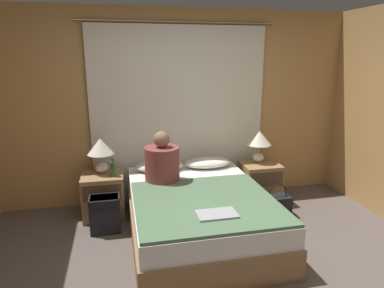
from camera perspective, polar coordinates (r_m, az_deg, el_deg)
ground_plane at (r=3.20m, az=4.93°, el=-22.28°), size 16.00×16.00×0.00m
wall_back at (r=4.55m, az=-2.24°, el=6.08°), size 4.69×0.06×2.50m
curtain_panel at (r=4.50m, az=-2.08°, el=4.81°), size 2.48×0.02×2.32m
bed at (r=3.79m, az=1.00°, el=-11.53°), size 1.44×2.00×0.51m
nightstand_left at (r=4.34m, az=-14.55°, el=-8.27°), size 0.49×0.47×0.53m
nightstand_right at (r=4.71m, az=11.16°, el=-6.28°), size 0.49×0.47×0.53m
lamp_left at (r=4.24m, az=-15.00°, el=-0.79°), size 0.32×0.32×0.43m
lamp_right at (r=4.61m, az=11.10°, el=0.64°), size 0.32×0.32×0.43m
pillow_left at (r=4.34m, az=-5.48°, el=-3.65°), size 0.60×0.35×0.12m
pillow_right at (r=4.46m, az=2.61°, el=-3.12°), size 0.60×0.35×0.12m
blanket_on_bed at (r=3.40m, az=2.27°, el=-9.66°), size 1.38×1.32×0.03m
person_left_in_bed at (r=3.91m, az=-5.01°, el=-3.08°), size 0.40×0.40×0.59m
beer_bottle_on_left_stand at (r=4.13m, az=-13.02°, el=-4.07°), size 0.06×0.06×0.23m
laptop_on_bed at (r=3.11m, az=4.15°, el=-11.57°), size 0.36×0.22×0.02m
backpack_on_floor at (r=3.98m, az=-14.28°, el=-10.93°), size 0.33×0.24×0.42m
handbag_on_floor at (r=4.39m, az=13.96°, el=-9.87°), size 0.32×0.20×0.41m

